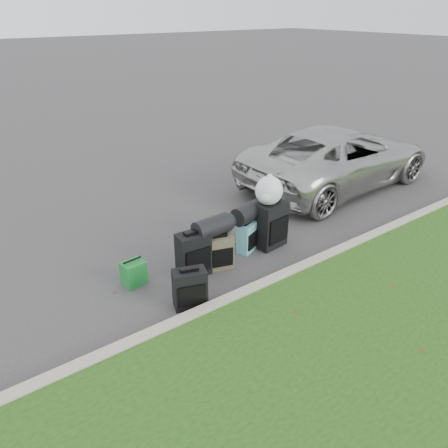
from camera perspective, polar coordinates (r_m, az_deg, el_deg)
ground at (r=7.24m, az=1.58°, el=-4.26°), size 120.00×120.00×0.00m
curb at (r=6.57m, az=6.97°, el=-7.27°), size 120.00×0.18×0.15m
suv at (r=10.28m, az=14.68°, el=8.51°), size 4.92×2.42×1.34m
suitcase_small_black at (r=6.00m, az=-4.48°, el=-8.39°), size 0.51×0.38×0.56m
suitcase_large_black_left at (r=6.63m, az=-4.01°, el=-3.97°), size 0.51×0.33×0.70m
suitcase_olive at (r=6.83m, az=-0.52°, el=-3.67°), size 0.45×0.36×0.55m
suitcase_teal at (r=7.30m, az=3.00°, el=-1.74°), size 0.41×0.33×0.51m
suitcase_large_black_right at (r=7.42m, az=6.18°, el=-0.10°), size 0.56×0.38×0.80m
tote_green at (r=6.62m, az=-11.72°, el=-6.28°), size 0.35×0.29×0.36m
tote_navy at (r=7.41m, az=-0.63°, el=-2.11°), size 0.34×0.30×0.31m
duffel_left at (r=6.63m, az=-1.57°, el=-0.40°), size 0.60×0.34×0.31m
duffel_right at (r=7.19m, az=3.13°, el=1.48°), size 0.60×0.42×0.31m
trash_bag at (r=7.15m, az=5.91°, el=4.37°), size 0.46×0.46×0.46m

